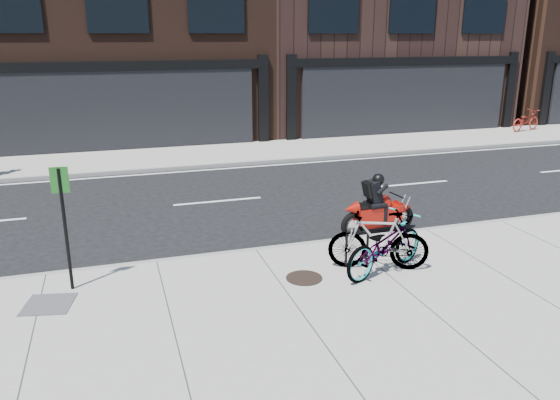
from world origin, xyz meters
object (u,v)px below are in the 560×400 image
object	(u,v)px
sign_post	(64,218)
bicycle_front	(385,245)
bicycle_rear	(379,241)
bicycle_far	(526,120)
utility_grate	(49,304)
bike_rack	(357,246)
motorcycle	(381,209)
manhole_cover	(304,278)

from	to	relation	value
sign_post	bicycle_front	bearing A→B (deg)	-4.94
bicycle_rear	bicycle_far	bearing A→B (deg)	153.73
bicycle_front	sign_post	xyz separation A→B (m)	(-5.48, 0.98, 0.76)
bicycle_rear	utility_grate	xyz separation A→B (m)	(-5.78, 0.32, -0.55)
bicycle_front	bicycle_far	distance (m)	18.11
bike_rack	motorcycle	xyz separation A→B (m)	(1.49, 1.87, 0.02)
bicycle_far	utility_grate	bearing A→B (deg)	105.77
bicycle_rear	manhole_cover	xyz separation A→B (m)	(-1.46, 0.01, -0.55)
bicycle_front	utility_grate	world-z (taller)	bicycle_front
bicycle_front	utility_grate	bearing A→B (deg)	61.78
bike_rack	bicycle_rear	size ratio (longest dim) A/B	0.39
bicycle_rear	manhole_cover	size ratio (longest dim) A/B	2.82
bike_rack	manhole_cover	xyz separation A→B (m)	(-1.10, -0.16, -0.42)
bicycle_far	utility_grate	size ratio (longest dim) A/B	2.41
motorcycle	bicycle_far	size ratio (longest dim) A/B	1.05
bicycle_far	bicycle_front	bearing A→B (deg)	116.56
utility_grate	bicycle_front	bearing A→B (deg)	-4.69
bicycle_front	manhole_cover	bearing A→B (deg)	60.13
bicycle_far	sign_post	xyz separation A→B (m)	(-19.03, -11.02, 0.82)
bicycle_rear	bicycle_far	size ratio (longest dim) A/B	1.03
bicycle_rear	utility_grate	size ratio (longest dim) A/B	2.49
manhole_cover	sign_post	size ratio (longest dim) A/B	0.30
bike_rack	utility_grate	xyz separation A→B (m)	(-5.43, 0.15, -0.42)
bicycle_front	bicycle_rear	world-z (taller)	bicycle_rear
bicycle_front	manhole_cover	distance (m)	1.60
bicycle_rear	bicycle_far	world-z (taller)	bicycle_rear
bicycle_far	manhole_cover	distance (m)	19.16
bicycle_front	utility_grate	distance (m)	5.87
bicycle_rear	sign_post	distance (m)	5.54
bicycle_rear	motorcycle	distance (m)	2.33
utility_grate	sign_post	xyz separation A→B (m)	(0.35, 0.50, 1.29)
bike_rack	bicycle_rear	world-z (taller)	bicycle_rear
bike_rack	bicycle_front	bearing A→B (deg)	-39.68
motorcycle	bicycle_front	bearing A→B (deg)	-121.98
bicycle_front	sign_post	size ratio (longest dim) A/B	0.94
bicycle_front	bicycle_far	world-z (taller)	bicycle_front
sign_post	bicycle_far	bearing A→B (deg)	35.31
bike_rack	sign_post	xyz separation A→B (m)	(-5.08, 0.65, 0.86)
manhole_cover	sign_post	bearing A→B (deg)	168.40
bike_rack	motorcycle	bearing A→B (deg)	51.44
motorcycle	utility_grate	world-z (taller)	motorcycle
bicycle_rear	manhole_cover	world-z (taller)	bicycle_rear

